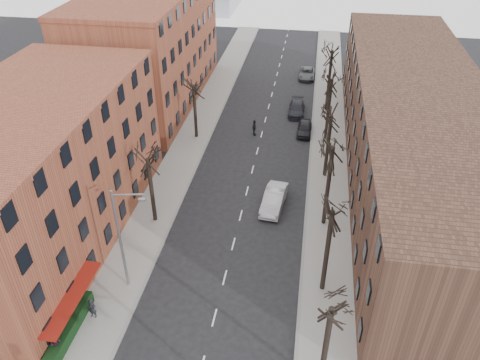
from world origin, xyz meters
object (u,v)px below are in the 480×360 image
at_px(silver_sedan, 274,199).
at_px(pedestrian_a, 92,308).
at_px(parked_car_near, 305,128).
at_px(parked_car_mid, 297,109).

distance_m(silver_sedan, pedestrian_a, 19.03).
relative_size(silver_sedan, parked_car_near, 1.25).
height_order(silver_sedan, pedestrian_a, pedestrian_a).
height_order(parked_car_near, parked_car_mid, parked_car_mid).
relative_size(parked_car_near, parked_car_mid, 0.84).
height_order(parked_car_near, pedestrian_a, pedestrian_a).
bearing_deg(parked_car_mid, pedestrian_a, -109.33).
distance_m(silver_sedan, parked_car_mid, 20.54).
bearing_deg(parked_car_mid, silver_sedan, -92.88).
relative_size(silver_sedan, parked_car_mid, 1.05).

